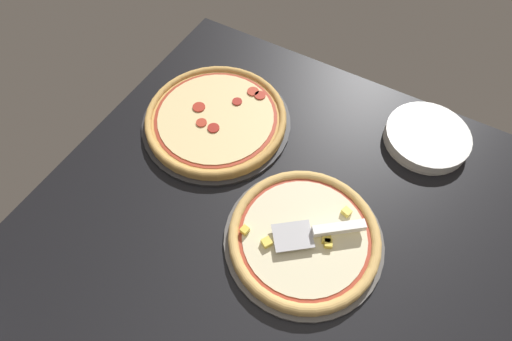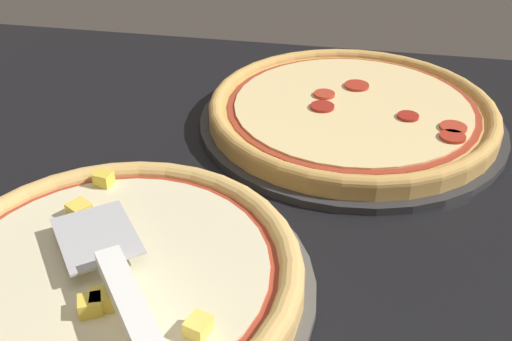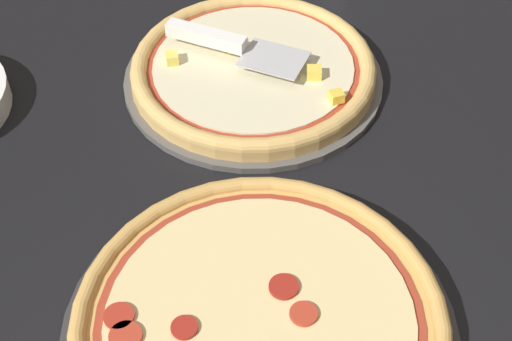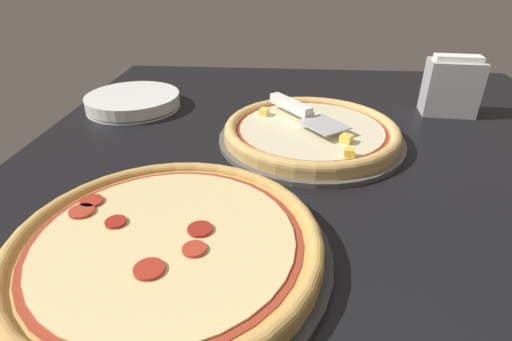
{
  "view_description": "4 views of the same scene",
  "coord_description": "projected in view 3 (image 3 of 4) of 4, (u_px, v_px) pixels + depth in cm",
  "views": [
    {
      "loc": [
        -34.64,
        -13.46,
        89.58
      ],
      "look_at": [
        12.9,
        13.69,
        3.0
      ],
      "focal_mm": 28.0,
      "sensor_mm": 36.0,
      "label": 1
    },
    {
      "loc": [
        23.98,
        -43.18,
        40.53
      ],
      "look_at": [
        12.9,
        13.69,
        3.0
      ],
      "focal_mm": 42.0,
      "sensor_mm": 36.0,
      "label": 2
    },
    {
      "loc": [
        42.57,
        67.05,
        67.57
      ],
      "look_at": [
        12.9,
        13.69,
        3.0
      ],
      "focal_mm": 50.0,
      "sensor_mm": 36.0,
      "label": 3
    },
    {
      "loc": [
        8.4,
        71.1,
        35.3
      ],
      "look_at": [
        12.9,
        13.69,
        3.0
      ],
      "focal_mm": 28.0,
      "sensor_mm": 36.0,
      "label": 4
    }
  ],
  "objects": [
    {
      "name": "pizza_pan_front",
      "position": [
        253.0,
        78.0,
        1.05
      ],
      "size": [
        38.06,
        38.06,
        1.0
      ],
      "primitive_type": "cylinder",
      "color": "#565451",
      "rests_on": "ground_plane"
    },
    {
      "name": "pizza_front",
      "position": [
        253.0,
        68.0,
        1.04
      ],
      "size": [
        35.78,
        35.78,
        3.58
      ],
      "color": "#DBAD60",
      "rests_on": "pizza_pan_front"
    },
    {
      "name": "pizza_pan_back",
      "position": [
        260.0,
        330.0,
        0.76
      ],
      "size": [
        42.4,
        42.4,
        1.0
      ],
      "primitive_type": "cylinder",
      "color": "#2D2D30",
      "rests_on": "ground_plane"
    },
    {
      "name": "serving_spatula",
      "position": [
        220.0,
        41.0,
        1.03
      ],
      "size": [
        16.72,
        19.62,
        2.0
      ],
      "color": "#B7B7BC",
      "rests_on": "pizza_front"
    },
    {
      "name": "ground_plane",
      "position": [
        287.0,
        103.0,
        1.05
      ],
      "size": [
        121.65,
        123.19,
        3.6
      ],
      "primitive_type": "cube",
      "color": "black"
    },
    {
      "name": "pizza_back",
      "position": [
        260.0,
        320.0,
        0.75
      ],
      "size": [
        39.85,
        39.85,
        2.84
      ],
      "color": "tan",
      "rests_on": "pizza_pan_back"
    }
  ]
}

